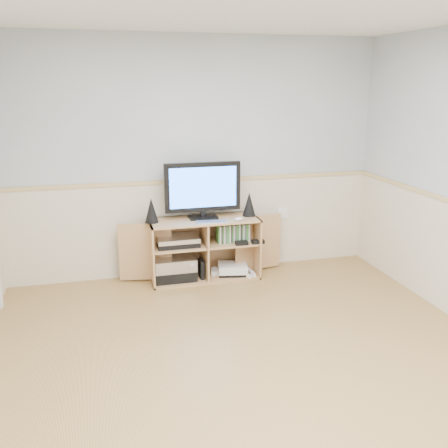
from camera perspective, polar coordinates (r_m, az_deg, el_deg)
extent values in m
cube|color=tan|center=(3.69, 4.18, -17.69)|extent=(4.00, 4.50, 0.02)
cube|color=silver|center=(5.32, -3.41, 7.47)|extent=(4.00, 0.02, 2.50)
cube|color=beige|center=(5.46, -3.25, -0.37)|extent=(4.00, 0.01, 1.00)
cube|color=tan|center=(5.33, -3.32, 4.98)|extent=(4.00, 0.02, 0.04)
cube|color=tan|center=(5.41, -2.22, -6.01)|extent=(1.14, 0.43, 0.02)
cube|color=tan|center=(5.21, -2.29, 0.43)|extent=(1.14, 0.43, 0.02)
cube|color=tan|center=(5.22, -8.30, -3.32)|extent=(0.02, 0.43, 0.65)
cube|color=tan|center=(5.44, 3.54, -2.37)|extent=(0.02, 0.43, 0.65)
cube|color=tan|center=(5.49, -2.71, -2.19)|extent=(1.14, 0.02, 0.65)
cube|color=tan|center=(5.30, -2.25, -2.85)|extent=(0.02, 0.41, 0.61)
cube|color=tan|center=(5.23, -5.32, -2.52)|extent=(0.54, 0.39, 0.02)
cube|color=tan|center=(5.35, 0.74, -2.05)|extent=(0.54, 0.39, 0.02)
cube|color=tan|center=(5.26, -8.99, -3.17)|extent=(0.55, 0.11, 0.61)
cube|color=tan|center=(5.51, 3.92, -2.14)|extent=(0.55, 0.11, 0.61)
cube|color=black|center=(5.25, -2.41, 0.79)|extent=(0.30, 0.18, 0.02)
cube|color=black|center=(5.24, -2.41, 1.21)|extent=(0.05, 0.04, 0.06)
cube|color=black|center=(5.17, -2.45, 4.26)|extent=(0.80, 0.05, 0.51)
cube|color=blue|center=(5.15, -2.39, 4.20)|extent=(0.70, 0.01, 0.42)
cone|color=black|center=(5.11, -8.30, 1.56)|extent=(0.14, 0.14, 0.25)
cone|color=black|center=(5.31, 2.89, 2.29)|extent=(0.14, 0.14, 0.26)
cube|color=silver|center=(5.08, -1.44, 0.24)|extent=(0.32, 0.15, 0.01)
ellipsoid|color=white|center=(5.15, 1.70, 0.58)|extent=(0.11, 0.09, 0.04)
cube|color=black|center=(5.33, -5.66, -5.67)|extent=(0.43, 0.32, 0.11)
cube|color=silver|center=(5.29, -5.70, -4.46)|extent=(0.43, 0.32, 0.13)
cube|color=black|center=(5.22, -5.33, -2.16)|extent=(0.43, 0.30, 0.05)
cube|color=silver|center=(5.21, -5.34, -1.66)|extent=(0.43, 0.30, 0.05)
cube|color=black|center=(5.31, -2.60, -5.15)|extent=(0.04, 0.14, 0.20)
cube|color=white|center=(5.46, -0.38, -5.40)|extent=(0.24, 0.20, 0.05)
cube|color=black|center=(5.45, 0.98, -5.54)|extent=(0.34, 0.29, 0.03)
cube|color=white|center=(5.43, 0.98, -5.00)|extent=(0.35, 0.31, 0.08)
cube|color=white|center=(5.43, 3.25, -5.64)|extent=(0.04, 0.14, 0.03)
cube|color=white|center=(5.57, 2.55, -5.08)|extent=(0.09, 0.15, 0.03)
cube|color=#3F8C3F|center=(5.30, 1.00, -1.01)|extent=(0.34, 0.13, 0.19)
cube|color=white|center=(5.69, 6.67, 1.27)|extent=(0.12, 0.03, 0.12)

